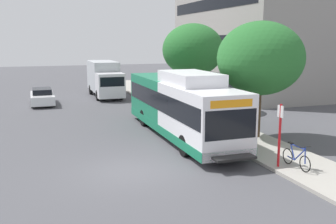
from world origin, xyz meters
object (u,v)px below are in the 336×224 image
Objects in this scene: street_tree_mid_block at (193,50)px; box_truck_background at (105,78)px; bus_stop_sign_pole at (280,131)px; street_tree_near_stop at (260,58)px; parked_car_far_lane at (42,97)px; transit_bus at (180,106)px; bicycle_parked at (296,158)px.

box_truck_background is at bearing 117.69° from street_tree_mid_block.
bus_stop_sign_pole is 5.67m from street_tree_near_stop.
transit_bus is at bearing -63.67° from parked_car_far_lane.
bicycle_parked is 0.39× the size of parked_car_far_lane.
box_truck_background is (-2.89, 23.20, 0.09)m from bus_stop_sign_pole.
transit_bus is 4.71× the size of bus_stop_sign_pole.
bicycle_parked is at bearing -95.83° from street_tree_mid_block.
bicycle_parked is 22.63m from parked_car_far_lane.
bus_stop_sign_pole reaches higher than parked_car_far_lane.
street_tree_mid_block reaches higher than transit_bus.
box_truck_background reaches higher than bus_stop_sign_pole.
transit_bus is at bearing 152.50° from street_tree_near_stop.
box_truck_background is at bearing 97.09° from bus_stop_sign_pole.
bicycle_parked is at bearing -104.90° from street_tree_near_stop.
parked_car_far_lane is (-6.81, 13.76, -1.04)m from transit_bus.
bus_stop_sign_pole is at bearing -98.38° from street_tree_mid_block.
bus_stop_sign_pole is at bearing -112.52° from street_tree_near_stop.
transit_bus is 1.94× the size of street_tree_mid_block.
bus_stop_sign_pole is 0.37× the size of box_truck_background.
street_tree_mid_block is at bearing -31.46° from parked_car_far_lane.
street_tree_mid_block is at bearing 62.40° from transit_bus.
parked_car_far_lane is at bearing 112.89° from bus_stop_sign_pole.
transit_bus is 8.67m from street_tree_mid_block.
bus_stop_sign_pole is (1.77, -6.55, -0.05)m from transit_bus.
bus_stop_sign_pole is 23.38m from box_truck_background.
street_tree_mid_block is 0.90× the size of box_truck_background.
box_truck_background is at bearing 93.85° from transit_bus.
bicycle_parked is at bearing -32.72° from bus_stop_sign_pole.
box_truck_background is at bearing 26.89° from parked_car_far_lane.
transit_bus is 7.40m from bicycle_parked.
street_tree_mid_block is (0.12, 9.19, 0.21)m from street_tree_near_stop.
bus_stop_sign_pole reaches higher than bicycle_parked.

